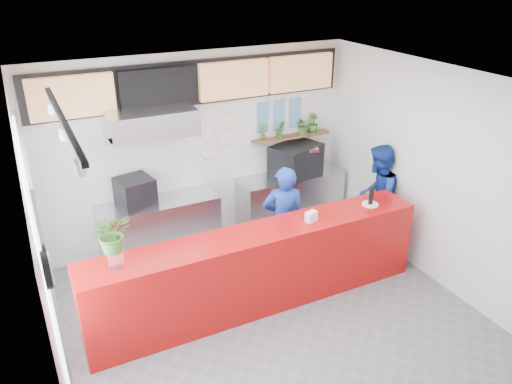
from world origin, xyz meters
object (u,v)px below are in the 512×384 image
object	(u,v)px
panini_oven	(135,192)
staff_right	(376,197)
espresso_machine	(296,160)
service_counter	(259,269)
staff_center	(283,221)
pepper_mill	(371,196)

from	to	relation	value
panini_oven	staff_right	bearing A→B (deg)	-30.82
espresso_machine	service_counter	bearing A→B (deg)	-151.14
espresso_machine	staff_center	xyz separation A→B (m)	(-0.91, -1.22, -0.34)
panini_oven	staff_right	distance (m)	3.65
pepper_mill	service_counter	bearing A→B (deg)	179.66
panini_oven	service_counter	bearing A→B (deg)	-69.41
espresso_machine	pepper_mill	distance (m)	1.82
panini_oven	pepper_mill	world-z (taller)	pepper_mill
staff_right	espresso_machine	bearing A→B (deg)	-92.46
service_counter	staff_center	size ratio (longest dim) A/B	2.75
staff_right	pepper_mill	xyz separation A→B (m)	(-0.61, -0.58, 0.40)
service_counter	pepper_mill	size ratio (longest dim) A/B	17.69
staff_center	staff_right	size ratio (longest dim) A/B	0.97
staff_right	service_counter	bearing A→B (deg)	-19.35
staff_center	pepper_mill	xyz separation A→B (m)	(1.04, -0.59, 0.42)
staff_right	staff_center	bearing A→B (deg)	-33.45
pepper_mill	panini_oven	bearing A→B (deg)	147.29
panini_oven	staff_center	distance (m)	2.18
espresso_machine	staff_right	size ratio (longest dim) A/B	0.48
panini_oven	staff_right	xyz separation A→B (m)	(3.43, -1.23, -0.28)
pepper_mill	staff_center	bearing A→B (deg)	150.43
service_counter	panini_oven	distance (m)	2.19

